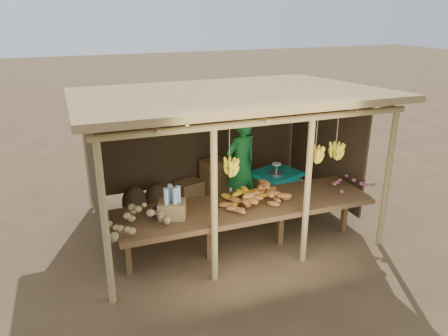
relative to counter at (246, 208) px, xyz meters
name	(u,v)px	position (x,y,z in m)	size (l,w,h in m)	color
ground	(224,224)	(0.00, 0.95, -0.74)	(60.00, 60.00, 0.00)	brown
stall_structure	(225,116)	(0.03, 0.98, 1.19)	(4.70, 3.50, 2.43)	#A18B53
counter	(246,208)	(0.00, 0.00, 0.00)	(3.90, 1.05, 0.80)	brown
potato_heap	(141,216)	(-1.60, -0.20, 0.24)	(0.91, 0.54, 0.36)	olive
sweet_potato_heap	(259,194)	(0.17, -0.09, 0.24)	(1.00, 0.60, 0.36)	#B2672D
onion_heap	(352,176)	(1.90, 0.03, 0.24)	(0.69, 0.41, 0.35)	#A44F63
banana_pile	(250,188)	(0.12, 0.16, 0.24)	(0.65, 0.39, 0.35)	yellow
tomato_basin	(168,209)	(-1.18, 0.09, 0.14)	(0.35, 0.35, 0.18)	navy
bottle_box	(172,205)	(-1.14, -0.02, 0.24)	(0.45, 0.40, 0.47)	olive
vendor	(241,166)	(0.46, 1.29, 0.18)	(0.67, 0.44, 1.83)	#19712D
tarp_crate	(275,190)	(1.10, 1.18, -0.34)	(1.00, 0.93, 0.97)	brown
carton_stack	(206,182)	(0.07, 2.14, -0.41)	(1.06, 0.48, 0.75)	olive
burlap_sacks	(146,198)	(-1.17, 1.92, -0.47)	(0.88, 0.46, 0.63)	#42321F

